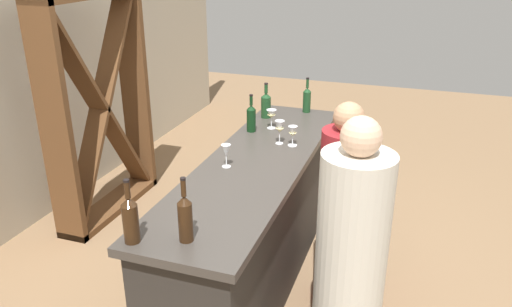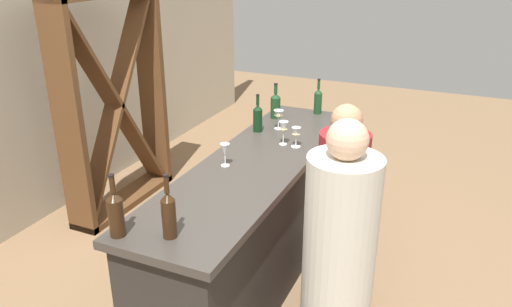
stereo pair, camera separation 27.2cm
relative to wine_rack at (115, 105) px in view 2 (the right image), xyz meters
name	(u,v)px [view 2 (the right image)]	position (x,y,z in m)	size (l,w,h in m)	color
ground_plane	(256,278)	(-0.59, -1.65, -0.99)	(12.00, 12.00, 0.00)	#846647
back_wall	(8,67)	(-0.59, 0.55, 0.41)	(8.00, 0.10, 2.80)	#B2A893
bar_counter	(256,222)	(-0.59, -1.65, -0.50)	(2.49, 0.66, 0.97)	#2A2723
wine_rack	(115,105)	(0.00, 0.00, 0.00)	(1.21, 0.28, 1.98)	brown
wine_bottle_leftmost_amber_brown	(116,213)	(-1.73, -1.40, 0.10)	(0.08, 0.08, 0.34)	#331E0F
wine_bottle_second_left_amber_brown	(168,214)	(-1.64, -1.65, 0.11)	(0.07, 0.07, 0.34)	#331E0F
wine_bottle_center_dark_green	(258,117)	(-0.05, -1.43, 0.09)	(0.07, 0.07, 0.30)	black
wine_bottle_second_right_olive_green	(276,105)	(0.31, -1.43, 0.09)	(0.08, 0.08, 0.30)	#193D1E
wine_bottle_rightmost_olive_green	(318,101)	(0.57, -1.72, 0.09)	(0.07, 0.07, 0.31)	#193D1E
wine_glass_near_left	(296,134)	(-0.24, -1.81, 0.08)	(0.07, 0.07, 0.15)	white
wine_glass_near_center	(283,129)	(-0.24, -1.71, 0.10)	(0.07, 0.07, 0.18)	white
wine_glass_near_right	(279,115)	(0.06, -1.55, 0.09)	(0.08, 0.08, 0.15)	white
wine_glass_far_left	(225,151)	(-0.75, -1.50, 0.08)	(0.06, 0.06, 0.16)	white
person_left_guest	(338,268)	(-1.20, -2.40, -0.28)	(0.51, 0.51, 1.55)	beige
person_center_guest	(339,219)	(-0.61, -2.26, -0.32)	(0.32, 0.32, 1.44)	maroon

